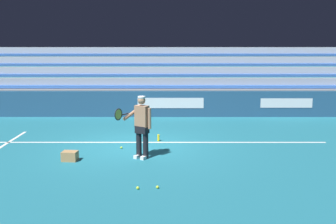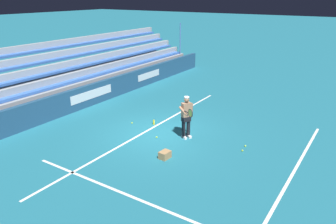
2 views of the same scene
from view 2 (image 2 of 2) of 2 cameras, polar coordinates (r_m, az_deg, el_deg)
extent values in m
plane|color=#1E6B7F|center=(13.59, -1.83, -3.68)|extent=(160.00, 160.00, 0.00)
cube|color=white|center=(13.86, -3.53, -3.21)|extent=(12.00, 0.10, 0.01)
cube|color=white|center=(8.76, 4.68, -18.62)|extent=(0.10, 12.00, 0.01)
cube|color=white|center=(11.68, 21.25, -9.35)|extent=(8.22, 0.10, 0.01)
cube|color=navy|center=(16.56, -16.05, 1.96)|extent=(24.17, 0.24, 1.10)
cube|color=silver|center=(17.14, -13.09, 3.03)|extent=(2.80, 0.01, 0.44)
cube|color=silver|center=(20.71, -3.33, 6.42)|extent=(2.20, 0.01, 0.40)
cube|color=#9EA3A8|center=(18.22, -20.65, 3.07)|extent=(22.96, 3.20, 1.10)
cube|color=blue|center=(17.13, -18.48, 4.50)|extent=(22.50, 0.40, 0.12)
cube|color=#9EA3A8|center=(17.31, -19.12, 5.08)|extent=(22.96, 0.24, 0.45)
cube|color=blue|center=(17.65, -20.29, 6.24)|extent=(22.50, 0.40, 0.12)
cube|color=#9EA3A8|center=(17.84, -20.90, 6.78)|extent=(22.96, 0.24, 0.45)
cube|color=blue|center=(18.19, -22.01, 7.86)|extent=(22.50, 0.40, 0.12)
cube|color=#9EA3A8|center=(18.39, -22.58, 8.37)|extent=(22.96, 0.24, 0.45)
cube|color=blue|center=(18.77, -23.63, 9.39)|extent=(22.50, 0.40, 0.12)
cube|color=#9EA3A8|center=(18.98, -24.18, 9.86)|extent=(22.96, 0.24, 0.45)
cylinder|color=#4C70B2|center=(25.15, 2.12, 11.41)|extent=(0.08, 0.08, 3.40)
cylinder|color=black|center=(13.10, 3.56, -2.57)|extent=(0.15, 0.15, 0.88)
cylinder|color=black|center=(12.99, 2.72, -2.74)|extent=(0.15, 0.15, 0.88)
cube|color=white|center=(13.20, 3.66, -4.24)|extent=(0.24, 0.30, 0.09)
cube|color=white|center=(13.10, 2.83, -4.42)|extent=(0.24, 0.30, 0.09)
cube|color=black|center=(12.91, 3.17, -1.18)|extent=(0.40, 0.36, 0.20)
cube|color=#A37556|center=(12.78, 3.21, 0.37)|extent=(0.42, 0.36, 0.58)
sphere|color=#A37556|center=(12.63, 3.27, 2.19)|extent=(0.21, 0.21, 0.21)
cylinder|color=white|center=(12.61, 3.27, 2.58)|extent=(0.20, 0.20, 0.05)
cylinder|color=#A37556|center=(12.91, 4.14, 0.36)|extent=(0.09, 0.09, 0.56)
cylinder|color=#A37556|center=(12.48, 2.70, 0.14)|extent=(0.37, 0.55, 0.24)
cylinder|color=black|center=(12.27, 3.25, 0.02)|extent=(0.18, 0.28, 0.03)
torus|color=black|center=(12.03, 3.92, -0.21)|extent=(0.18, 0.28, 0.31)
cylinder|color=#D6D14C|center=(12.03, 3.92, -0.21)|extent=(0.14, 0.24, 0.27)
cube|color=#A87F51|center=(11.55, -0.55, -7.46)|extent=(0.43, 0.34, 0.26)
sphere|color=#CCE533|center=(14.62, -6.29, -1.90)|extent=(0.07, 0.07, 0.07)
sphere|color=#CCE533|center=(12.74, 13.30, -5.77)|extent=(0.07, 0.07, 0.07)
sphere|color=#CCE533|center=(13.13, -1.99, -4.41)|extent=(0.07, 0.07, 0.07)
sphere|color=#CCE533|center=(12.37, 12.83, -6.56)|extent=(0.07, 0.07, 0.07)
cylinder|color=yellow|center=(14.41, -2.48, -1.81)|extent=(0.07, 0.07, 0.22)
camera|label=1|loc=(12.27, 53.48, 0.85)|focal=42.00mm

